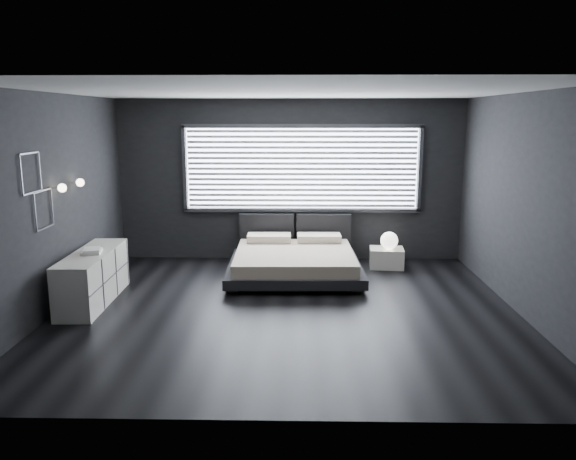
{
  "coord_description": "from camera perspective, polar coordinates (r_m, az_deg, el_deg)",
  "views": [
    {
      "loc": [
        0.17,
        -7.03,
        2.5
      ],
      "look_at": [
        0.0,
        0.85,
        0.9
      ],
      "focal_mm": 35.0,
      "sensor_mm": 36.0,
      "label": 1
    }
  ],
  "objects": [
    {
      "name": "orb_lamp",
      "position": [
        9.49,
        10.24,
        -1.06
      ],
      "size": [
        0.29,
        0.29,
        0.29
      ],
      "primitive_type": "sphere",
      "color": "white",
      "rests_on": "nightstand"
    },
    {
      "name": "sconce_near",
      "position": [
        7.76,
        -21.99,
        3.98
      ],
      "size": [
        0.18,
        0.11,
        0.11
      ],
      "color": "silver",
      "rests_on": "ground"
    },
    {
      "name": "book_stack",
      "position": [
        7.98,
        -19.32,
        -2.01
      ],
      "size": [
        0.3,
        0.37,
        0.07
      ],
      "color": "silver",
      "rests_on": "dresser"
    },
    {
      "name": "window",
      "position": [
        9.77,
        1.41,
        6.24
      ],
      "size": [
        4.14,
        0.09,
        1.52
      ],
      "color": "white",
      "rests_on": "ground"
    },
    {
      "name": "bed",
      "position": [
        8.91,
        0.67,
        -3.16
      ],
      "size": [
        2.11,
        2.02,
        0.54
      ],
      "color": "black",
      "rests_on": "ground"
    },
    {
      "name": "wall_art_lower",
      "position": [
        7.51,
        -23.54,
        1.94
      ],
      "size": [
        0.01,
        0.48,
        0.48
      ],
      "color": "#47474C",
      "rests_on": "ground"
    },
    {
      "name": "wall_art_upper",
      "position": [
        7.23,
        -24.66,
        5.28
      ],
      "size": [
        0.01,
        0.48,
        0.48
      ],
      "color": "#47474C",
      "rests_on": "ground"
    },
    {
      "name": "room",
      "position": [
        7.12,
        -0.15,
        2.58
      ],
      "size": [
        6.04,
        6.0,
        2.8
      ],
      "color": "black",
      "rests_on": "ground"
    },
    {
      "name": "nightstand",
      "position": [
        9.6,
        9.97,
        -2.79
      ],
      "size": [
        0.6,
        0.51,
        0.33
      ],
      "primitive_type": "cube",
      "rotation": [
        0.0,
        0.0,
        -0.09
      ],
      "color": "silver",
      "rests_on": "ground"
    },
    {
      "name": "dresser",
      "position": [
        8.12,
        -19.17,
        -4.54
      ],
      "size": [
        0.54,
        1.76,
        0.7
      ],
      "color": "silver",
      "rests_on": "ground"
    },
    {
      "name": "sconce_far",
      "position": [
        8.31,
        -20.38,
        4.54
      ],
      "size": [
        0.18,
        0.11,
        0.11
      ],
      "color": "silver",
      "rests_on": "ground"
    },
    {
      "name": "headboard",
      "position": [
        9.86,
        0.74,
        0.19
      ],
      "size": [
        1.96,
        0.16,
        0.52
      ],
      "color": "black",
      "rests_on": "ground"
    }
  ]
}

